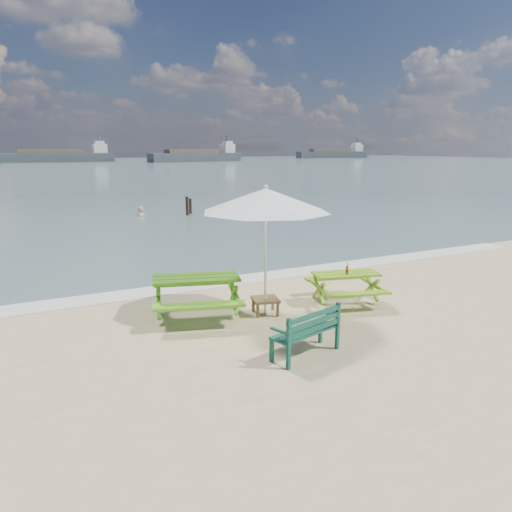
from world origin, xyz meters
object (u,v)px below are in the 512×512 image
patio_umbrella (266,200)px  picnic_table_right (345,288)px  picnic_table_left (197,297)px  swimmer (141,222)px  park_bench (305,341)px  beer_bottle (347,270)px  side_table (265,306)px

patio_umbrella → picnic_table_right: bearing=-4.0°
picnic_table_left → patio_umbrella: (1.33, -0.56, 2.01)m
patio_umbrella → swimmer: 16.85m
picnic_table_left → park_bench: size_ratio=1.74×
picnic_table_left → park_bench: (0.90, -2.76, -0.16)m
beer_bottle → picnic_table_right: bearing=60.0°
picnic_table_left → beer_bottle: 3.40m
patio_umbrella → side_table: bearing=0.0°
picnic_table_right → beer_bottle: (-0.06, -0.11, 0.45)m
side_table → beer_bottle: beer_bottle is taller
beer_bottle → swimmer: bearing=90.8°
picnic_table_left → patio_umbrella: size_ratio=0.73×
patio_umbrella → beer_bottle: 2.55m
park_bench → swimmer: park_bench is taller
swimmer → picnic_table_right: bearing=-89.0°
side_table → patio_umbrella: (0.00, 0.00, 2.24)m
side_table → swimmer: size_ratio=0.40×
picnic_table_right → beer_bottle: 0.47m
picnic_table_left → swimmer: (3.05, 15.98, -0.73)m
park_bench → patio_umbrella: size_ratio=0.42×
park_bench → swimmer: size_ratio=0.84×
picnic_table_right → patio_umbrella: patio_umbrella is taller
park_bench → patio_umbrella: (0.43, 2.20, 2.17)m
park_bench → patio_umbrella: bearing=78.9°
picnic_table_right → beer_bottle: bearing=-120.0°
swimmer → beer_bottle: bearing=-89.2°
picnic_table_right → park_bench: 3.19m
side_table → beer_bottle: (1.94, -0.25, 0.60)m
side_table → patio_umbrella: patio_umbrella is taller
park_bench → side_table: park_bench is taller
side_table → patio_umbrella: 2.24m
park_bench → swimmer: 18.87m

